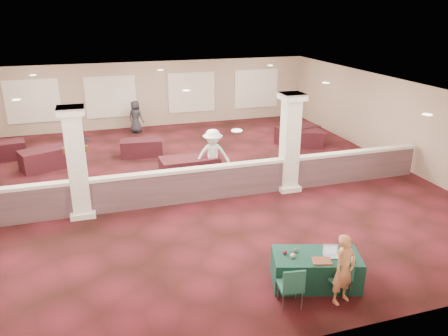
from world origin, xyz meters
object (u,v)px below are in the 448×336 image
object	(u,v)px
far_table_front_right	(301,139)
attendee_d	(136,117)
far_table_front_center	(190,169)
far_table_back_right	(297,134)
woman	(344,269)
far_table_front_left	(47,158)
conf_chair_side	(292,284)
conf_chair_main	(341,276)
attendee_a	(79,143)
far_table_back_left	(2,151)
attendee_b	(213,155)
near_table	(316,270)
attendee_c	(297,126)
far_table_back_center	(141,148)

from	to	relation	value
far_table_front_right	attendee_d	xyz separation A→B (m)	(-6.52, 4.40, 0.41)
far_table_front_center	far_table_back_right	distance (m)	6.26
woman	far_table_front_left	xyz separation A→B (m)	(-6.28, 10.20, -0.38)
conf_chair_side	woman	distance (m)	1.11
conf_chair_side	attendee_d	world-z (taller)	attendee_d
conf_chair_main	attendee_a	xyz separation A→B (m)	(-5.12, 10.09, 0.34)
far_table_front_center	far_table_back_left	world-z (taller)	far_table_front_center
woman	far_table_front_center	size ratio (longest dim) A/B	0.76
far_table_back_right	attendee_a	distance (m)	9.21
far_table_back_right	attendee_b	world-z (taller)	attendee_b
woman	attendee_d	xyz separation A→B (m)	(-2.53, 14.20, 0.01)
far_table_front_center	attendee_a	distance (m)	4.56
attendee_a	attendee_b	distance (m)	5.33
far_table_front_left	far_table_back_left	distance (m)	2.39
near_table	far_table_front_center	xyz separation A→B (m)	(-1.23, 6.80, 0.05)
attendee_b	attendee_d	bearing A→B (deg)	115.32
attendee_a	attendee_c	xyz separation A→B (m)	(8.93, -0.29, 0.02)
far_table_front_right	far_table_back_center	bearing A→B (deg)	172.86
far_table_front_right	attendee_b	distance (m)	5.38
near_table	far_table_back_right	bearing A→B (deg)	82.73
woman	far_table_back_left	bearing A→B (deg)	106.64
far_table_front_center	far_table_front_right	bearing A→B (deg)	22.89
far_table_back_right	attendee_a	bearing A→B (deg)	-178.78
far_table_back_right	attendee_a	xyz separation A→B (m)	(-9.19, -0.20, 0.49)
far_table_front_center	attendee_a	world-z (taller)	attendee_a
attendee_a	far_table_front_center	bearing A→B (deg)	-58.59
conf_chair_main	attendee_d	bearing A→B (deg)	90.29
near_table	attendee_b	distance (m)	6.54
far_table_back_left	far_table_back_center	size ratio (longest dim) A/B	1.03
near_table	far_table_back_center	distance (m)	10.25
conf_chair_side	far_table_back_left	world-z (taller)	conf_chair_side
far_table_front_center	attendee_a	xyz separation A→B (m)	(-3.64, 2.70, 0.46)
attendee_c	far_table_front_center	bearing A→B (deg)	146.26
conf_chair_main	attendee_c	distance (m)	10.52
far_table_front_center	far_table_back_center	xyz separation A→B (m)	(-1.29, 3.14, -0.07)
conf_chair_main	attendee_b	size ratio (longest dim) A/B	0.49
conf_chair_main	conf_chair_side	bearing A→B (deg)	170.19
far_table_front_center	near_table	bearing A→B (deg)	-79.77
far_table_back_left	far_table_back_right	distance (m)	12.23
far_table_back_left	conf_chair_main	bearing A→B (deg)	-55.33
far_table_back_left	far_table_back_right	xyz separation A→B (m)	(12.15, -1.40, 0.03)
far_table_back_left	attendee_c	bearing A→B (deg)	-9.02
attendee_d	far_table_back_left	bearing A→B (deg)	62.99
far_table_front_left	far_table_back_right	distance (m)	10.38
conf_chair_main	far_table_front_center	size ratio (longest dim) A/B	0.45
near_table	conf_chair_side	size ratio (longest dim) A/B	1.98
near_table	attendee_c	size ratio (longest dim) A/B	1.04
far_table_front_left	far_table_back_left	xyz separation A→B (m)	(-1.77, 1.60, -0.03)
attendee_c	attendee_d	bearing A→B (deg)	87.78
far_table_front_center	far_table_front_right	xyz separation A→B (m)	(5.44, 2.30, -0.04)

